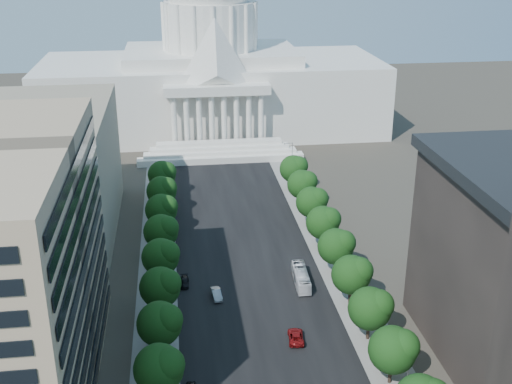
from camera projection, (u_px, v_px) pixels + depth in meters
name	position (u px, v px, depth m)	size (l,w,h in m)	color
road_asphalt	(240.00, 240.00, 149.41)	(30.00, 260.00, 0.01)	black
sidewalk_left	(158.00, 245.00, 147.12)	(8.00, 260.00, 0.02)	gray
sidewalk_right	(320.00, 236.00, 151.71)	(8.00, 260.00, 0.02)	gray
capitol	(211.00, 74.00, 229.33)	(120.00, 56.00, 73.00)	white
office_block_left_far	(28.00, 174.00, 147.25)	(38.00, 52.00, 30.00)	gray
tree_l_c	(161.00, 368.00, 94.99)	(7.79, 7.60, 9.97)	#33261C
tree_l_d	(161.00, 323.00, 106.04)	(7.79, 7.60, 9.97)	#33261C
tree_l_e	(162.00, 286.00, 117.09)	(7.79, 7.60, 9.97)	#33261C
tree_l_f	(162.00, 256.00, 128.13)	(7.79, 7.60, 9.97)	#33261C
tree_l_g	(162.00, 231.00, 139.18)	(7.79, 7.60, 9.97)	#33261C
tree_l_h	(163.00, 209.00, 150.23)	(7.79, 7.60, 9.97)	#33261C
tree_l_i	(163.00, 190.00, 161.27)	(7.79, 7.60, 9.97)	#33261C
tree_l_j	(163.00, 174.00, 172.32)	(7.79, 7.60, 9.97)	#33261C
tree_r_c	(395.00, 349.00, 99.34)	(7.79, 7.60, 9.97)	#33261C
tree_r_d	(372.00, 307.00, 110.39)	(7.79, 7.60, 9.97)	#33261C
tree_r_e	(353.00, 274.00, 121.43)	(7.79, 7.60, 9.97)	#33261C
tree_r_f	(338.00, 246.00, 132.48)	(7.79, 7.60, 9.97)	#33261C
tree_r_g	(324.00, 222.00, 143.53)	(7.79, 7.60, 9.97)	#33261C
tree_r_h	(313.00, 201.00, 154.57)	(7.79, 7.60, 9.97)	#33261C
tree_r_i	(303.00, 184.00, 165.62)	(7.79, 7.60, 9.97)	#33261C
tree_r_j	(295.00, 168.00, 176.67)	(7.79, 7.60, 9.97)	#33261C
streetlight_b	(406.00, 355.00, 99.02)	(2.61, 0.44, 9.00)	gray
streetlight_c	(361.00, 276.00, 122.04)	(2.61, 0.44, 9.00)	gray
streetlight_d	(330.00, 222.00, 145.05)	(2.61, 0.44, 9.00)	gray
streetlight_e	(307.00, 183.00, 168.06)	(2.61, 0.44, 9.00)	gray
streetlight_f	(290.00, 153.00, 191.08)	(2.61, 0.44, 9.00)	gray
car_silver	(216.00, 294.00, 125.39)	(1.70, 4.86, 1.60)	#9B9CA2
car_red	(296.00, 337.00, 112.13)	(2.60, 5.64, 1.57)	maroon
car_dark_b	(184.00, 282.00, 130.00)	(1.85, 4.56, 1.32)	black
city_bus	(301.00, 277.00, 130.10)	(2.56, 10.96, 3.05)	white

